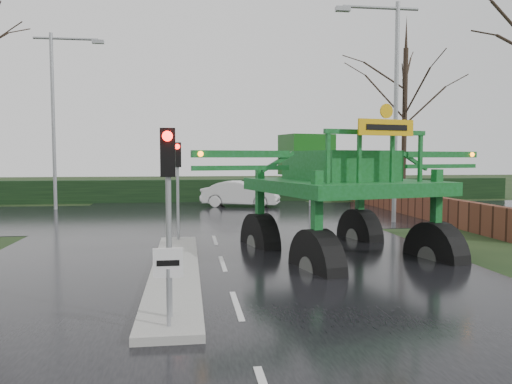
{
  "coord_description": "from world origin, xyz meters",
  "views": [
    {
      "loc": [
        -0.97,
        -9.87,
        3.02
      ],
      "look_at": [
        1.02,
        4.56,
        2.0
      ],
      "focal_mm": 35.0,
      "sensor_mm": 36.0,
      "label": 1
    }
  ],
  "objects": [
    {
      "name": "road_cross",
      "position": [
        0.0,
        16.0,
        0.01
      ],
      "size": [
        80.0,
        12.0,
        0.02
      ],
      "primitive_type": "cube",
      "color": "black",
      "rests_on": "ground"
    },
    {
      "name": "crop_sprayer",
      "position": [
        2.37,
        3.19,
        2.64
      ],
      "size": [
        9.74,
        7.15,
        5.58
      ],
      "rotation": [
        0.0,
        0.0,
        0.24
      ],
      "color": "black",
      "rests_on": "ground"
    },
    {
      "name": "street_light_right",
      "position": [
        8.19,
        12.0,
        5.99
      ],
      "size": [
        3.85,
        0.3,
        10.0
      ],
      "color": "gray",
      "rests_on": "ground"
    },
    {
      "name": "traffic_signal_far",
      "position": [
        6.5,
        20.01,
        2.59
      ],
      "size": [
        0.26,
        0.33,
        3.52
      ],
      "rotation": [
        0.0,
        0.0,
        3.14
      ],
      "color": "gray",
      "rests_on": "ground"
    },
    {
      "name": "street_light_left_far",
      "position": [
        -8.19,
        20.0,
        5.99
      ],
      "size": [
        3.85,
        0.3,
        10.0
      ],
      "color": "gray",
      "rests_on": "ground"
    },
    {
      "name": "brick_wall",
      "position": [
        10.5,
        16.0,
        0.6
      ],
      "size": [
        0.4,
        20.0,
        1.2
      ],
      "primitive_type": "cube",
      "color": "#592D1E",
      "rests_on": "ground"
    },
    {
      "name": "tree_right_far",
      "position": [
        13.0,
        21.0,
        6.5
      ],
      "size": [
        7.0,
        7.0,
        12.05
      ],
      "color": "black",
      "rests_on": "ground"
    },
    {
      "name": "keep_left_sign",
      "position": [
        -1.3,
        -1.5,
        1.06
      ],
      "size": [
        0.5,
        0.07,
        1.35
      ],
      "color": "gray",
      "rests_on": "ground"
    },
    {
      "name": "road_main",
      "position": [
        0.0,
        10.0,
        0.0
      ],
      "size": [
        14.0,
        80.0,
        0.02
      ],
      "primitive_type": "cube",
      "color": "black",
      "rests_on": "ground"
    },
    {
      "name": "white_sedan",
      "position": [
        2.23,
        20.2,
        0.0
      ],
      "size": [
        4.97,
        2.95,
        1.55
      ],
      "primitive_type": "imported",
      "rotation": [
        0.0,
        0.0,
        1.27
      ],
      "color": "silver",
      "rests_on": "ground"
    },
    {
      "name": "median_island",
      "position": [
        -1.3,
        3.0,
        0.09
      ],
      "size": [
        1.2,
        10.0,
        0.16
      ],
      "primitive_type": "cube",
      "color": "gray",
      "rests_on": "ground"
    },
    {
      "name": "traffic_signal_mid",
      "position": [
        -1.3,
        7.49,
        2.59
      ],
      "size": [
        0.26,
        0.33,
        3.52
      ],
      "color": "gray",
      "rests_on": "ground"
    },
    {
      "name": "hedge_row",
      "position": [
        0.0,
        24.0,
        0.75
      ],
      "size": [
        44.0,
        0.9,
        1.5
      ],
      "primitive_type": "cube",
      "color": "black",
      "rests_on": "ground"
    },
    {
      "name": "traffic_signal_near",
      "position": [
        -1.3,
        -1.01,
        2.59
      ],
      "size": [
        0.26,
        0.33,
        3.52
      ],
      "color": "gray",
      "rests_on": "ground"
    },
    {
      "name": "ground",
      "position": [
        0.0,
        0.0,
        0.0
      ],
      "size": [
        140.0,
        140.0,
        0.0
      ],
      "primitive_type": "plane",
      "color": "black",
      "rests_on": "ground"
    }
  ]
}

